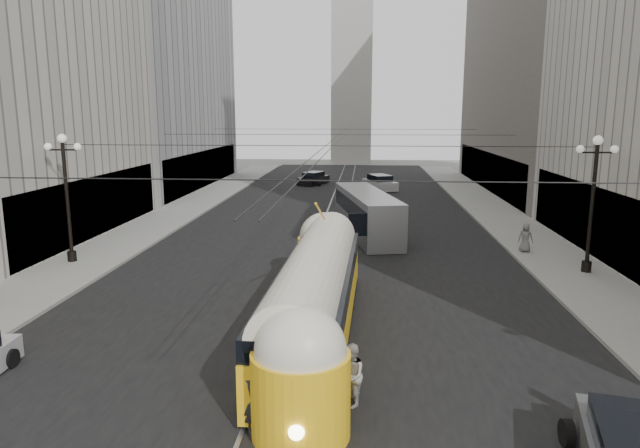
% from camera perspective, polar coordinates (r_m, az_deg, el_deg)
% --- Properties ---
extents(road, '(20.00, 85.00, 0.02)m').
position_cam_1_polar(road, '(42.11, 1.56, 0.76)').
color(road, black).
rests_on(road, ground).
extents(sidewalk_left, '(4.00, 72.00, 0.15)m').
position_cam_1_polar(sidewalk_left, '(47.63, -12.80, 1.78)').
color(sidewalk_left, gray).
rests_on(sidewalk_left, ground).
extents(sidewalk_right, '(4.00, 72.00, 0.15)m').
position_cam_1_polar(sidewalk_right, '(46.57, 16.70, 1.38)').
color(sidewalk_right, gray).
rests_on(sidewalk_right, ground).
extents(rail_left, '(0.12, 85.00, 0.04)m').
position_cam_1_polar(rail_left, '(42.16, 0.54, 0.78)').
color(rail_left, gray).
rests_on(rail_left, ground).
extents(rail_right, '(0.12, 85.00, 0.04)m').
position_cam_1_polar(rail_right, '(42.08, 2.58, 0.75)').
color(rail_right, gray).
rests_on(rail_right, ground).
extents(building_left_far, '(12.60, 28.60, 28.60)m').
position_cam_1_polar(building_left_far, '(61.39, -17.42, 16.91)').
color(building_left_far, '#999999').
rests_on(building_left_far, ground).
extents(building_right_far, '(12.60, 32.60, 32.60)m').
position_cam_1_polar(building_right_far, '(60.28, 22.96, 18.60)').
color(building_right_far, '#514C47').
rests_on(building_right_far, ground).
extents(distant_tower, '(6.00, 6.00, 31.36)m').
position_cam_1_polar(distant_tower, '(89.22, 3.23, 15.82)').
color(distant_tower, '#B2AFA8').
rests_on(distant_tower, ground).
extents(lamppost_left_mid, '(1.86, 0.44, 6.37)m').
position_cam_1_polar(lamppost_left_mid, '(30.86, -24.02, 3.07)').
color(lamppost_left_mid, black).
rests_on(lamppost_left_mid, sidewalk_left).
extents(lamppost_right_mid, '(1.86, 0.44, 6.37)m').
position_cam_1_polar(lamppost_right_mid, '(29.11, 25.62, 2.52)').
color(lamppost_right_mid, black).
rests_on(lamppost_right_mid, sidewalk_right).
extents(catenary, '(25.00, 72.00, 0.23)m').
position_cam_1_polar(catenary, '(40.46, 1.70, 8.73)').
color(catenary, black).
rests_on(catenary, ground).
extents(streetcar, '(2.70, 14.90, 3.24)m').
position_cam_1_polar(streetcar, '(19.44, -0.42, -6.72)').
color(streetcar, yellow).
rests_on(streetcar, ground).
extents(city_bus, '(4.38, 10.91, 2.69)m').
position_cam_1_polar(city_bus, '(35.61, 4.69, 1.24)').
color(city_bus, '#989A9D').
rests_on(city_bus, ground).
extents(sedan_white_far, '(3.58, 5.10, 1.49)m').
position_cam_1_polar(sedan_white_far, '(57.09, 6.00, 4.10)').
color(sedan_white_far, white).
rests_on(sedan_white_far, ground).
extents(sedan_dark_far, '(3.28, 4.61, 1.35)m').
position_cam_1_polar(sedan_dark_far, '(61.11, -0.66, 4.55)').
color(sedan_dark_far, black).
rests_on(sedan_dark_far, ground).
extents(pedestrian_crossing_a, '(0.55, 0.71, 1.74)m').
position_cam_1_polar(pedestrian_crossing_a, '(14.26, -6.93, -16.79)').
color(pedestrian_crossing_a, black).
rests_on(pedestrian_crossing_a, ground).
extents(pedestrian_crossing_b, '(0.74, 0.89, 1.67)m').
position_cam_1_polar(pedestrian_crossing_b, '(15.29, 3.13, -14.87)').
color(pedestrian_crossing_b, '#A7A39C').
rests_on(pedestrian_crossing_b, ground).
extents(pedestrian_sidewalk_right, '(0.89, 0.74, 1.57)m').
position_cam_1_polar(pedestrian_sidewalk_right, '(32.55, 19.87, -1.29)').
color(pedestrian_sidewalk_right, slate).
rests_on(pedestrian_sidewalk_right, sidewalk_right).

